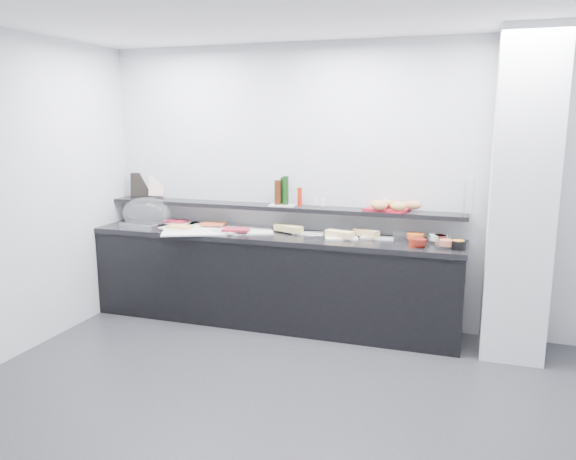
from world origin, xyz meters
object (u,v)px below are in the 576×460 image
(bread_tray, at_px, (387,209))
(carafe, at_px, (469,198))
(cloche_base, at_px, (144,223))
(framed_print, at_px, (142,185))
(sandwich_plate_mid, at_px, (342,238))
(condiment_tray, at_px, (283,205))

(bread_tray, relative_size, carafe, 1.27)
(cloche_base, height_order, framed_print, framed_print)
(sandwich_plate_mid, distance_m, bread_tray, 0.51)
(cloche_base, distance_m, carafe, 3.22)
(sandwich_plate_mid, xyz_separation_m, condiment_tray, (-0.64, 0.20, 0.25))
(bread_tray, bearing_deg, framed_print, -168.36)
(framed_print, relative_size, bread_tray, 0.68)
(framed_print, bearing_deg, sandwich_plate_mid, -29.31)
(bread_tray, bearing_deg, sandwich_plate_mid, -134.04)
(bread_tray, xyz_separation_m, carafe, (0.72, -0.01, 0.14))
(bread_tray, distance_m, carafe, 0.73)
(condiment_tray, bearing_deg, sandwich_plate_mid, -20.84)
(bread_tray, bearing_deg, condiment_tray, -164.26)
(framed_print, bearing_deg, condiment_tray, -25.64)
(condiment_tray, bearing_deg, carafe, -2.83)
(sandwich_plate_mid, height_order, carafe, carafe)
(sandwich_plate_mid, bearing_deg, cloche_base, 164.82)
(framed_print, xyz_separation_m, condiment_tray, (1.66, -0.12, -0.12))
(condiment_tray, bearing_deg, framed_print, 172.04)
(sandwich_plate_mid, distance_m, condiment_tray, 0.71)
(carafe, bearing_deg, framed_print, 178.51)
(sandwich_plate_mid, height_order, bread_tray, bread_tray)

